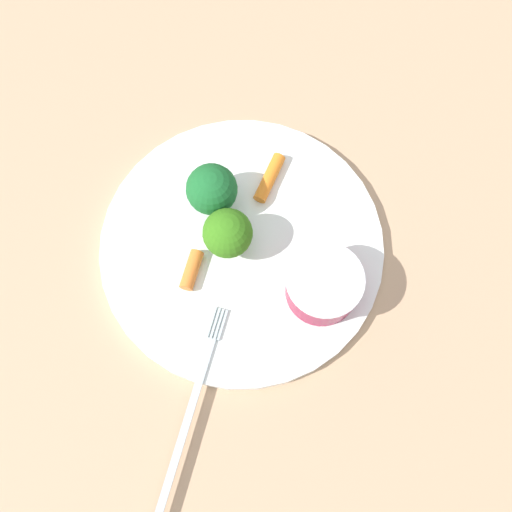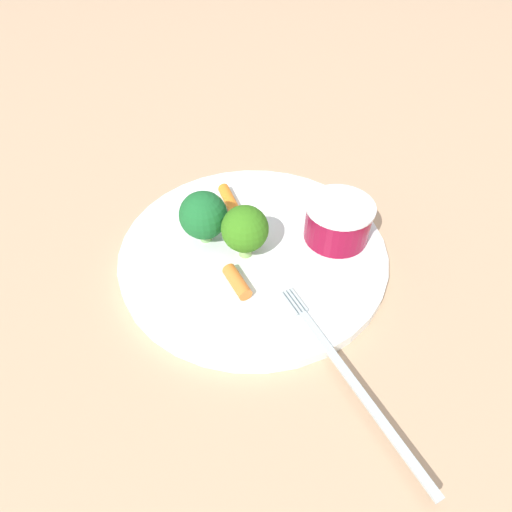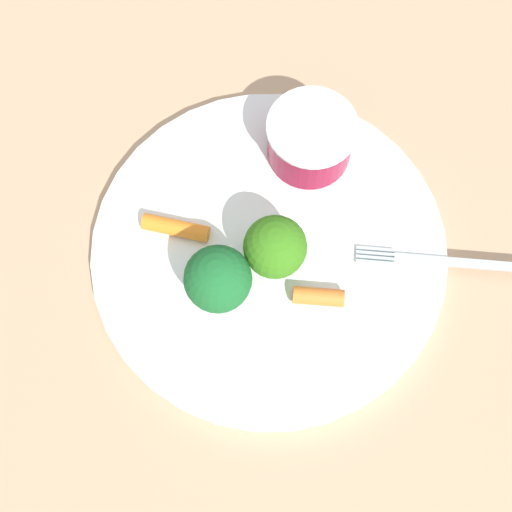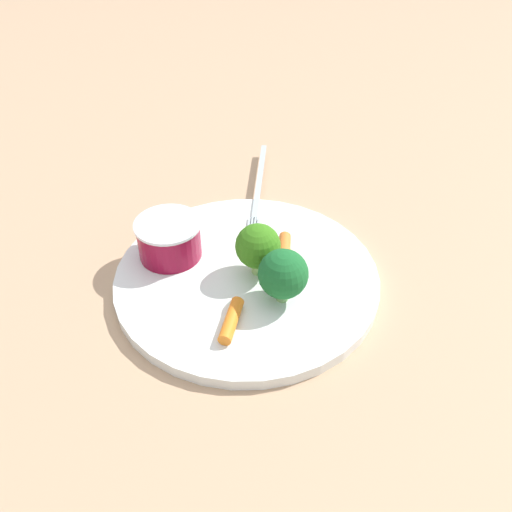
# 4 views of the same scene
# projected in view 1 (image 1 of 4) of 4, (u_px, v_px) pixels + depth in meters

# --- Properties ---
(ground_plane) EXTENTS (2.40, 2.40, 0.00)m
(ground_plane) POSITION_uv_depth(u_px,v_px,m) (242.00, 249.00, 0.57)
(ground_plane) COLOR tan
(plate) EXTENTS (0.26, 0.26, 0.01)m
(plate) POSITION_uv_depth(u_px,v_px,m) (242.00, 247.00, 0.57)
(plate) COLOR white
(plate) RESTS_ON ground_plane
(sauce_cup) EXTENTS (0.07, 0.07, 0.04)m
(sauce_cup) POSITION_uv_depth(u_px,v_px,m) (323.00, 286.00, 0.53)
(sauce_cup) COLOR maroon
(sauce_cup) RESTS_ON plate
(broccoli_floret_0) EXTENTS (0.04, 0.04, 0.06)m
(broccoli_floret_0) POSITION_uv_depth(u_px,v_px,m) (227.00, 230.00, 0.53)
(broccoli_floret_0) COLOR #94BF68
(broccoli_floret_0) RESTS_ON plate
(broccoli_floret_1) EXTENTS (0.05, 0.05, 0.06)m
(broccoli_floret_1) POSITION_uv_depth(u_px,v_px,m) (212.00, 189.00, 0.54)
(broccoli_floret_1) COLOR #7FB167
(broccoli_floret_1) RESTS_ON plate
(carrot_stick_0) EXTENTS (0.04, 0.03, 0.01)m
(carrot_stick_0) POSITION_uv_depth(u_px,v_px,m) (192.00, 270.00, 0.55)
(carrot_stick_0) COLOR orange
(carrot_stick_0) RESTS_ON plate
(carrot_stick_1) EXTENTS (0.05, 0.04, 0.01)m
(carrot_stick_1) POSITION_uv_depth(u_px,v_px,m) (269.00, 178.00, 0.58)
(carrot_stick_1) COLOR orange
(carrot_stick_1) RESTS_ON plate
(fork) EXTENTS (0.18, 0.08, 0.00)m
(fork) POSITION_uv_depth(u_px,v_px,m) (190.00, 411.00, 0.51)
(fork) COLOR #AEBCC1
(fork) RESTS_ON plate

